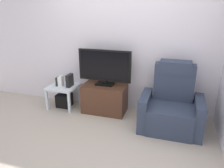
# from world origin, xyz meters

# --- Properties ---
(ground_plane) EXTENTS (6.40, 6.40, 0.00)m
(ground_plane) POSITION_xyz_m (0.00, 0.00, 0.00)
(ground_plane) COLOR #B2A899
(wall_back) EXTENTS (6.40, 0.06, 2.60)m
(wall_back) POSITION_xyz_m (0.00, 1.13, 1.30)
(wall_back) COLOR silver
(wall_back) RESTS_ON ground
(tv_stand) EXTENTS (0.80, 0.46, 0.54)m
(tv_stand) POSITION_xyz_m (-0.12, 0.84, 0.27)
(tv_stand) COLOR #4C2D1E
(tv_stand) RESTS_ON ground
(television) EXTENTS (0.98, 0.20, 0.65)m
(television) POSITION_xyz_m (-0.12, 0.86, 0.88)
(television) COLOR black
(television) RESTS_ON tv_stand
(recliner_armchair) EXTENTS (0.98, 0.78, 1.08)m
(recliner_armchair) POSITION_xyz_m (1.11, 0.62, 0.37)
(recliner_armchair) COLOR #2D384C
(recliner_armchair) RESTS_ON ground
(side_table) EXTENTS (0.54, 0.54, 0.44)m
(side_table) POSITION_xyz_m (-0.97, 0.82, 0.37)
(side_table) COLOR silver
(side_table) RESTS_ON ground
(subwoofer_box) EXTENTS (0.26, 0.26, 0.26)m
(subwoofer_box) POSITION_xyz_m (-0.97, 0.82, 0.13)
(subwoofer_box) COLOR black
(subwoofer_box) RESTS_ON ground
(book_leftmost) EXTENTS (0.04, 0.11, 0.17)m
(book_leftmost) POSITION_xyz_m (-1.07, 0.80, 0.52)
(book_leftmost) COLOR #262626
(book_leftmost) RESTS_ON side_table
(book_middle) EXTENTS (0.04, 0.12, 0.19)m
(book_middle) POSITION_xyz_m (-1.02, 0.80, 0.53)
(book_middle) COLOR white
(book_middle) RESTS_ON side_table
(book_rightmost) EXTENTS (0.04, 0.11, 0.21)m
(book_rightmost) POSITION_xyz_m (-0.98, 0.80, 0.54)
(book_rightmost) COLOR white
(book_rightmost) RESTS_ON side_table
(game_console) EXTENTS (0.07, 0.20, 0.24)m
(game_console) POSITION_xyz_m (-0.82, 0.83, 0.56)
(game_console) COLOR black
(game_console) RESTS_ON side_table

